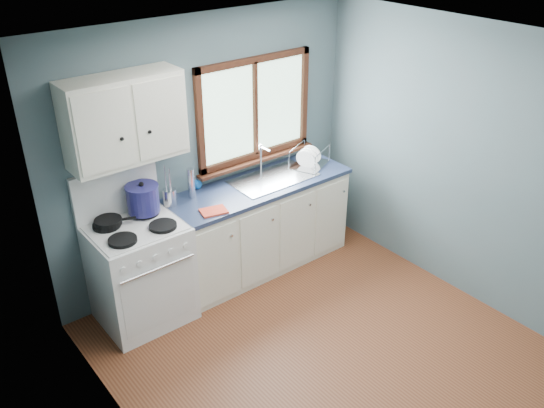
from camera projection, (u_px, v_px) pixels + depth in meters
floor at (336, 360)px, 4.71m from camera, size 3.20×3.60×0.02m
ceiling at (357, 51)px, 3.51m from camera, size 3.20×3.60×0.02m
wall_back at (207, 151)px, 5.36m from camera, size 3.20×0.02×2.50m
wall_left at (141, 319)px, 3.23m from camera, size 0.02×3.60×2.50m
wall_right at (477, 169)px, 4.99m from camera, size 0.02×3.60×2.50m
gas_range at (140, 270)px, 4.96m from camera, size 0.76×0.69×1.36m
base_cabinets at (259, 229)px, 5.73m from camera, size 1.85×0.60×0.88m
countertop at (259, 186)px, 5.50m from camera, size 1.89×0.64×0.04m
sink at (273, 184)px, 5.62m from camera, size 0.84×0.46×0.44m
window at (255, 117)px, 5.52m from camera, size 1.36×0.10×1.03m
upper_cabinets at (125, 119)px, 4.51m from camera, size 0.95×0.35×0.70m
skillet at (108, 221)px, 4.73m from camera, size 0.36×0.29×0.05m
stockpot at (143, 198)px, 4.87m from camera, size 0.34×0.34×0.28m
utensil_crock at (170, 197)px, 5.08m from camera, size 0.13×0.13×0.39m
thermos at (191, 183)px, 5.18m from camera, size 0.08×0.08×0.28m
soap_bottle at (199, 179)px, 5.33m from camera, size 0.11×0.11×0.23m
dish_towel at (214, 211)px, 5.00m from camera, size 0.26×0.21×0.02m
dish_rack at (309, 161)px, 5.83m from camera, size 0.48×0.44×0.20m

